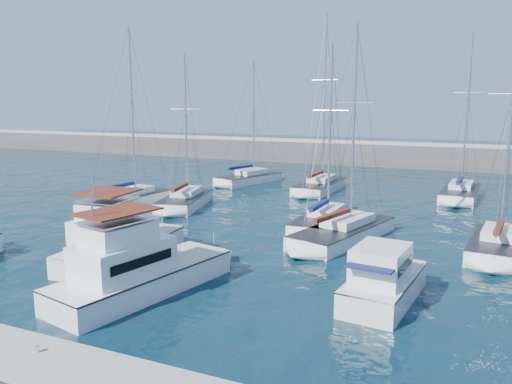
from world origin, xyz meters
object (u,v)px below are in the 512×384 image
at_px(motor_yacht_port_inner, 119,243).
at_px(motor_yacht_stbd_outer, 383,283).
at_px(sailboat_back_b, 320,186).
at_px(sailboat_mid_a, 130,199).
at_px(sailboat_mid_e, 499,245).
at_px(sailboat_mid_d, 344,232).
at_px(sailboat_mid_c, 325,221).
at_px(sailboat_back_c, 460,193).
at_px(motor_yacht_stbd_inner, 136,272).
at_px(sailboat_mid_b, 185,201).
at_px(sailboat_back_a, 249,178).

distance_m(motor_yacht_port_inner, motor_yacht_stbd_outer, 14.97).
relative_size(motor_yacht_port_inner, sailboat_back_b, 0.47).
distance_m(sailboat_mid_a, sailboat_mid_e, 29.94).
bearing_deg(sailboat_mid_d, sailboat_back_b, 126.63).
bearing_deg(sailboat_mid_c, sailboat_back_c, 63.84).
xyz_separation_m(sailboat_mid_c, sailboat_back_b, (-4.81, 14.91, 0.04)).
relative_size(motor_yacht_stbd_inner, sailboat_mid_e, 0.65).
relative_size(motor_yacht_stbd_outer, sailboat_back_b, 0.35).
height_order(motor_yacht_stbd_inner, sailboat_back_c, sailboat_back_c).
distance_m(motor_yacht_stbd_outer, sailboat_mid_c, 13.87).
bearing_deg(motor_yacht_stbd_outer, sailboat_mid_d, 119.92).
height_order(sailboat_mid_a, sailboat_back_c, sailboat_back_c).
height_order(motor_yacht_port_inner, sailboat_back_b, sailboat_back_b).
xyz_separation_m(sailboat_mid_b, sailboat_mid_e, (24.99, -4.43, 0.03)).
bearing_deg(motor_yacht_stbd_outer, sailboat_back_a, 131.08).
bearing_deg(sailboat_back_b, sailboat_mid_a, -132.12).
relative_size(sailboat_mid_a, sailboat_back_a, 1.14).
distance_m(sailboat_mid_d, sailboat_back_a, 24.96).
relative_size(motor_yacht_stbd_outer, sailboat_back_a, 0.46).
bearing_deg(motor_yacht_stbd_inner, sailboat_back_b, 102.64).
distance_m(motor_yacht_stbd_outer, sailboat_mid_b, 24.76).
bearing_deg(sailboat_mid_c, motor_yacht_port_inner, -122.86).
xyz_separation_m(motor_yacht_port_inner, sailboat_mid_e, (20.14, 10.55, -0.60)).
relative_size(motor_yacht_stbd_inner, motor_yacht_stbd_outer, 1.55).
height_order(sailboat_back_a, sailboat_back_b, sailboat_back_b).
bearing_deg(sailboat_back_a, motor_yacht_stbd_outer, -36.63).
height_order(motor_yacht_port_inner, sailboat_back_c, sailboat_back_c).
height_order(sailboat_mid_a, sailboat_mid_d, sailboat_mid_a).
xyz_separation_m(sailboat_back_a, sailboat_back_c, (22.49, -0.28, 0.02)).
distance_m(sailboat_mid_d, sailboat_back_b, 18.80).
bearing_deg(sailboat_mid_a, motor_yacht_stbd_inner, -45.38).
bearing_deg(sailboat_back_c, sailboat_mid_b, -144.23).
relative_size(motor_yacht_port_inner, sailboat_mid_e, 0.56).
distance_m(sailboat_back_b, sailboat_back_c, 13.62).
relative_size(sailboat_mid_c, sailboat_back_a, 0.97).
distance_m(motor_yacht_stbd_outer, sailboat_mid_a, 27.98).
height_order(motor_yacht_port_inner, sailboat_mid_b, sailboat_mid_b).
height_order(sailboat_mid_c, sailboat_back_b, sailboat_back_b).
bearing_deg(sailboat_mid_b, sailboat_mid_a, -175.37).
relative_size(sailboat_mid_b, sailboat_mid_d, 0.94).
bearing_deg(sailboat_back_b, motor_yacht_port_inner, -96.14).
distance_m(motor_yacht_stbd_inner, sailboat_mid_b, 20.66).
distance_m(motor_yacht_stbd_outer, sailboat_mid_e, 11.63).
xyz_separation_m(sailboat_mid_c, sailboat_back_a, (-13.77, 16.70, -0.00)).
height_order(sailboat_mid_b, sailboat_mid_c, sailboat_mid_c).
bearing_deg(sailboat_back_a, sailboat_back_b, 7.42).
bearing_deg(sailboat_mid_c, sailboat_back_b, 109.69).
bearing_deg(motor_yacht_stbd_outer, sailboat_mid_a, 158.13).
xyz_separation_m(sailboat_mid_d, sailboat_mid_e, (9.42, 0.65, 0.03)).
bearing_deg(motor_yacht_stbd_inner, sailboat_mid_b, 127.73).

